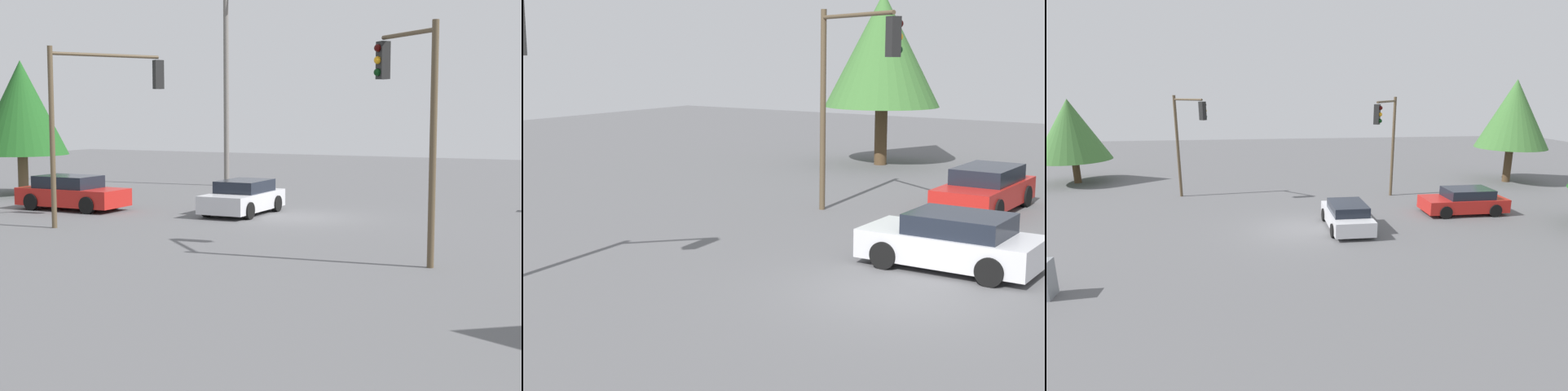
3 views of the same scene
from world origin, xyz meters
The scene contains 7 objects.
ground_plane centered at (0.00, 0.00, 0.00)m, with size 80.00×80.00×0.00m, color #5B5B5E.
sedan_red centered at (-9.39, -1.62, 0.68)m, with size 4.49×2.01×1.39m.
sedan_silver centered at (-2.43, 0.10, 0.64)m, with size 2.01×4.10×1.32m.
traffic_signal_main centered at (-5.83, -4.58, 4.29)m, with size 2.44×3.71×6.23m.
traffic_signal_cross centered at (5.97, -6.76, 4.26)m, with size 2.17×2.01×6.33m.
utility_pole_tall centered at (-8.43, 10.22, 6.09)m, with size 2.20×0.28×11.57m.
tree_behind centered at (-15.19, 2.05, 4.16)m, with size 4.39×4.39×6.42m.
Camera 1 is at (11.38, -27.71, 4.07)m, focal length 55.00 mm.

